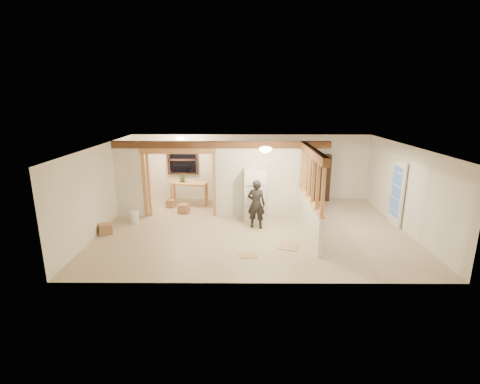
{
  "coord_description": "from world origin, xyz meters",
  "views": [
    {
      "loc": [
        -0.33,
        -9.89,
        3.8
      ],
      "look_at": [
        -0.4,
        0.4,
        1.03
      ],
      "focal_mm": 26.0,
      "sensor_mm": 36.0,
      "label": 1
    }
  ],
  "objects_px": {
    "shop_vac": "(136,199)",
    "bookshelf": "(318,178)",
    "work_table": "(190,193)",
    "refrigerator": "(255,195)",
    "woman": "(256,204)"
  },
  "relations": [
    {
      "from": "work_table",
      "to": "bookshelf",
      "type": "xyz_separation_m",
      "value": [
        4.84,
        0.53,
        0.47
      ]
    },
    {
      "from": "shop_vac",
      "to": "bookshelf",
      "type": "xyz_separation_m",
      "value": [
        6.76,
        0.75,
        0.63
      ]
    },
    {
      "from": "work_table",
      "to": "shop_vac",
      "type": "xyz_separation_m",
      "value": [
        -1.92,
        -0.23,
        -0.16
      ]
    },
    {
      "from": "woman",
      "to": "bookshelf",
      "type": "relative_size",
      "value": 0.84
    },
    {
      "from": "refrigerator",
      "to": "shop_vac",
      "type": "xyz_separation_m",
      "value": [
        -4.28,
        1.47,
        -0.57
      ]
    },
    {
      "from": "refrigerator",
      "to": "bookshelf",
      "type": "relative_size",
      "value": 0.93
    },
    {
      "from": "bookshelf",
      "to": "refrigerator",
      "type": "bearing_deg",
      "value": -138.19
    },
    {
      "from": "refrigerator",
      "to": "work_table",
      "type": "relative_size",
      "value": 1.24
    },
    {
      "from": "refrigerator",
      "to": "shop_vac",
      "type": "distance_m",
      "value": 4.56
    },
    {
      "from": "refrigerator",
      "to": "woman",
      "type": "relative_size",
      "value": 1.1
    },
    {
      "from": "bookshelf",
      "to": "woman",
      "type": "bearing_deg",
      "value": -129.6
    },
    {
      "from": "work_table",
      "to": "shop_vac",
      "type": "distance_m",
      "value": 1.94
    },
    {
      "from": "refrigerator",
      "to": "shop_vac",
      "type": "height_order",
      "value": "refrigerator"
    },
    {
      "from": "work_table",
      "to": "bookshelf",
      "type": "height_order",
      "value": "bookshelf"
    },
    {
      "from": "shop_vac",
      "to": "bookshelf",
      "type": "bearing_deg",
      "value": 6.36
    }
  ]
}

